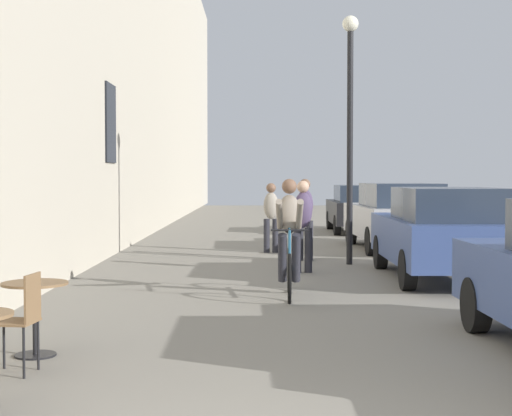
# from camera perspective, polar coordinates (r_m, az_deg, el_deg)

# --- Properties ---
(cafe_table_mid) EXTENTS (0.64, 0.64, 0.72)m
(cafe_table_mid) POSITION_cam_1_polar(r_m,az_deg,el_deg) (8.07, -15.46, -6.54)
(cafe_table_mid) COLOR black
(cafe_table_mid) RESTS_ON ground_plane
(cafe_chair_mid_toward_street) EXTENTS (0.42, 0.42, 0.89)m
(cafe_chair_mid_toward_street) POSITION_cam_1_polar(r_m,az_deg,el_deg) (7.39, -16.36, -7.39)
(cafe_chair_mid_toward_street) COLOR black
(cafe_chair_mid_toward_street) RESTS_ON ground_plane
(cyclist_on_bicycle) EXTENTS (0.52, 1.76, 1.74)m
(cyclist_on_bicycle) POSITION_cam_1_polar(r_m,az_deg,el_deg) (11.65, 2.46, -2.34)
(cyclist_on_bicycle) COLOR black
(cyclist_on_bicycle) RESTS_ON ground_plane
(pedestrian_near) EXTENTS (0.34, 0.24, 1.67)m
(pedestrian_near) POSITION_cam_1_polar(r_m,az_deg,el_deg) (14.46, 3.44, -0.93)
(pedestrian_near) COLOR #26262D
(pedestrian_near) RESTS_ON ground_plane
(pedestrian_mid) EXTENTS (0.36, 0.28, 1.69)m
(pedestrian_mid) POSITION_cam_1_polar(r_m,az_deg,el_deg) (16.54, 3.58, -0.47)
(pedestrian_mid) COLOR #26262D
(pedestrian_mid) RESTS_ON ground_plane
(pedestrian_far) EXTENTS (0.35, 0.25, 1.59)m
(pedestrian_far) POSITION_cam_1_polar(r_m,az_deg,el_deg) (18.23, 1.14, -0.40)
(pedestrian_far) COLOR #26262D
(pedestrian_far) RESTS_ON ground_plane
(street_lamp) EXTENTS (0.32, 0.32, 4.90)m
(street_lamp) POSITION_cam_1_polar(r_m,az_deg,el_deg) (15.93, 6.80, 7.16)
(street_lamp) COLOR black
(street_lamp) RESTS_ON ground_plane
(parked_car_second) EXTENTS (1.90, 4.41, 1.56)m
(parked_car_second) POSITION_cam_1_polar(r_m,az_deg,el_deg) (13.85, 13.28, -1.67)
(parked_car_second) COLOR #384C84
(parked_car_second) RESTS_ON ground_plane
(parked_car_third) EXTENTS (2.00, 4.51, 1.59)m
(parked_car_third) POSITION_cam_1_polar(r_m,az_deg,el_deg) (19.19, 10.07, -0.52)
(parked_car_third) COLOR #B7B7BC
(parked_car_third) RESTS_ON ground_plane
(parked_car_fourth) EXTENTS (1.80, 4.18, 1.48)m
(parked_car_fourth) POSITION_cam_1_polar(r_m,az_deg,el_deg) (25.01, 7.42, 0.01)
(parked_car_fourth) COLOR black
(parked_car_fourth) RESTS_ON ground_plane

